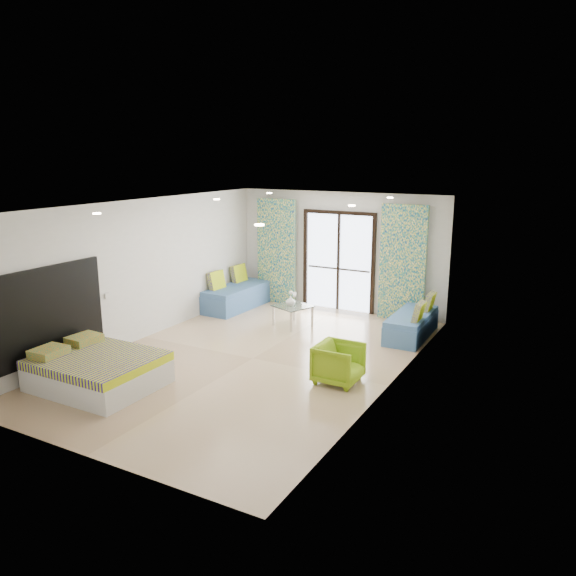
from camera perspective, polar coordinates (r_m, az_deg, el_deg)
The scene contains 24 objects.
floor at distance 10.01m, azimuth -3.61°, elevation -7.15°, with size 5.00×7.50×0.01m, color tan, non-canonical shape.
ceiling at distance 9.41m, azimuth -3.85°, elevation 8.42°, with size 5.00×7.50×0.01m, color silver, non-canonical shape.
wall_back at distance 12.88m, azimuth 5.23°, elevation 3.72°, with size 5.00×0.01×2.70m, color silver, non-canonical shape.
wall_front at distance 6.88m, azimuth -20.73°, elevation -5.87°, with size 5.00×0.01×2.70m, color silver, non-canonical shape.
wall_left at distance 11.13m, azimuth -14.68°, elevation 1.78°, with size 0.01×7.50×2.70m, color silver, non-canonical shape.
wall_right at distance 8.58m, azimuth 10.54°, elevation -1.43°, with size 0.01×7.50×2.70m, color silver, non-canonical shape.
balcony_door at distance 12.87m, azimuth 5.17°, elevation 3.29°, with size 1.76×0.08×2.28m.
balcony_rail at distance 12.94m, azimuth 5.16°, elevation 1.96°, with size 1.52×0.03×0.04m, color #595451.
curtain_left at distance 13.42m, azimuth -1.18°, elevation 3.73°, with size 1.00×0.10×2.50m, color silver.
curtain_right at distance 12.21m, azimuth 11.57°, elevation 2.47°, with size 1.00×0.10×2.50m, color silver.
downlight_a at distance 8.77m, azimuth -18.85°, elevation 7.17°, with size 0.12×0.12×0.02m, color #FFE0B2.
downlight_b at distance 6.99m, azimuth -2.93°, elevation 6.43°, with size 0.12×0.12×0.02m, color #FFE0B2.
downlight_c at distance 11.02m, azimuth -7.26°, elevation 8.93°, with size 0.12×0.12×0.02m, color #FFE0B2.
downlight_d at distance 9.66m, azimuth 6.51°, elevation 8.32°, with size 0.12×0.12×0.02m, color #FFE0B2.
downlight_e at distance 12.69m, azimuth -1.91°, elevation 9.62°, with size 0.12×0.12×0.02m, color #FFE0B2.
downlight_f at distance 11.53m, azimuth 10.33°, elevation 9.02°, with size 0.12×0.12×0.02m, color #FFE0B2.
headboard at distance 9.75m, azimuth -23.13°, elevation -2.33°, with size 0.06×2.10×1.50m, color black.
switch_plate at distance 10.54m, azimuth -17.88°, elevation -0.76°, with size 0.02×0.10×0.10m, color silver.
bed at distance 9.26m, azimuth -18.83°, elevation -7.91°, with size 1.81×1.48×0.62m.
daybed_left at distance 13.18m, azimuth -5.23°, elevation -0.78°, with size 0.79×1.91×0.93m.
daybed_right at distance 11.32m, azimuth 12.49°, elevation -3.61°, with size 0.68×1.71×0.84m.
coffee_table at distance 11.71m, azimuth 0.49°, elevation -2.02°, with size 0.86×0.86×0.77m.
vase at distance 11.67m, azimuth 0.26°, elevation -1.34°, with size 0.20×0.21×0.20m, color white.
armchair at distance 8.92m, azimuth 5.17°, elevation -7.43°, with size 0.68×0.63×0.70m, color #84B016.
Camera 1 is at (5.03, -7.91, 3.53)m, focal length 35.00 mm.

